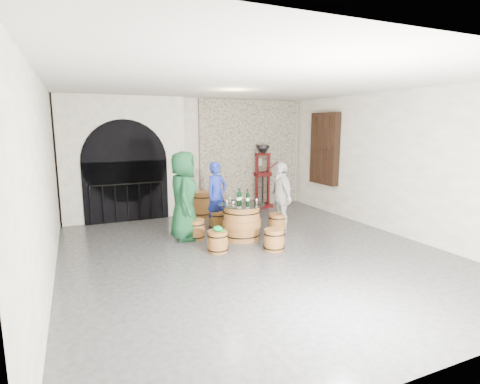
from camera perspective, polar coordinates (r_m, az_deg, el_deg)
name	(u,v)px	position (r m, az deg, el deg)	size (l,w,h in m)	color
ground	(253,252)	(7.41, 1.98, -9.12)	(8.00, 8.00, 0.00)	#2C2C2F
wall_back	(192,156)	(10.77, -7.32, 5.53)	(8.00, 8.00, 0.00)	silver
wall_front	(444,218)	(3.91, 28.61, -3.43)	(8.00, 8.00, 0.00)	silver
wall_left	(45,182)	(6.36, -27.61, 1.40)	(8.00, 8.00, 0.00)	silver
wall_right	(393,163)	(9.13, 22.28, 4.07)	(8.00, 8.00, 0.00)	silver
ceiling	(254,83)	(7.04, 2.14, 16.30)	(8.00, 8.00, 0.00)	beige
stone_facing_panel	(250,154)	(11.36, 1.54, 5.83)	(3.20, 0.12, 3.18)	tan
arched_opening	(124,159)	(10.13, -17.27, 4.78)	(3.10, 0.60, 3.19)	silver
shuttered_window	(324,149)	(10.84, 12.72, 6.45)	(0.23, 1.10, 2.00)	black
barrel_table	(242,221)	(8.14, 0.24, -4.50)	(1.01, 1.01, 0.78)	brown
barrel_stool_left	(196,229)	(8.23, -6.77, -5.68)	(0.43, 0.43, 0.43)	brown
barrel_stool_far	(218,220)	(9.00, -3.42, -4.27)	(0.43, 0.43, 0.43)	brown
barrel_stool_right	(277,223)	(8.76, 5.73, -4.70)	(0.43, 0.43, 0.43)	brown
barrel_stool_near_right	(274,240)	(7.48, 5.22, -7.26)	(0.43, 0.43, 0.43)	brown
barrel_stool_near_left	(218,242)	(7.35, -3.41, -7.55)	(0.43, 0.43, 0.43)	brown
green_cap	(218,229)	(7.28, -3.40, -5.61)	(0.24, 0.20, 0.11)	#0C8533
person_green	(184,196)	(8.09, -8.58, -0.59)	(0.93, 0.61, 1.91)	#134425
person_blue	(217,196)	(8.89, -3.55, -0.54)	(0.58, 0.38, 1.60)	#1B2B97
person_white	(281,197)	(8.68, 6.27, -0.78)	(0.95, 0.40, 1.62)	beige
wine_bottle_left	(238,197)	(8.07, -0.25, -0.82)	(0.08, 0.08, 0.32)	black
wine_bottle_center	(248,198)	(8.01, 1.16, -0.90)	(0.08, 0.08, 0.32)	black
wine_bottle_right	(240,197)	(8.11, -0.02, -0.76)	(0.08, 0.08, 0.32)	black
tasting_glass_a	(233,204)	(7.83, -1.01, -1.76)	(0.05, 0.05, 0.10)	#C57726
tasting_glass_b	(248,200)	(8.21, 1.23, -1.22)	(0.05, 0.05, 0.10)	#C57726
tasting_glass_c	(230,199)	(8.30, -1.52, -1.10)	(0.05, 0.05, 0.10)	#C57726
tasting_glass_d	(243,199)	(8.31, 0.41, -1.08)	(0.05, 0.05, 0.10)	#C57726
tasting_glass_e	(257,201)	(8.11, 2.55, -1.36)	(0.05, 0.05, 0.10)	#C57726
tasting_glass_f	(227,203)	(7.91, -1.99, -1.65)	(0.05, 0.05, 0.10)	#C57726
side_barrel	(202,205)	(10.13, -5.76, -1.91)	(0.52, 0.52, 0.69)	brown
corking_press	(263,171)	(11.23, 3.50, 3.15)	(0.76, 0.42, 1.87)	#530E0D
control_box	(259,162)	(11.42, 2.84, 4.59)	(0.18, 0.10, 0.22)	silver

